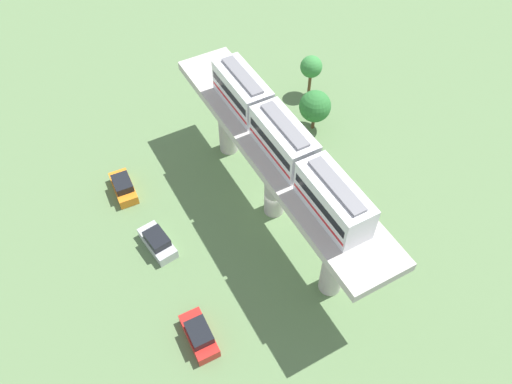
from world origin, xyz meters
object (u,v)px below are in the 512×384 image
object	(u,v)px
tree_near_viaduct	(311,67)
tree_mid_lot	(315,106)
train	(284,140)
parked_car_silver	(157,242)
parked_car_orange	(123,187)
parked_car_red	(199,335)

from	to	relation	value
tree_near_viaduct	tree_mid_lot	world-z (taller)	tree_near_viaduct
train	tree_mid_lot	world-z (taller)	train
parked_car_silver	tree_near_viaduct	bearing A→B (deg)	-161.40
parked_car_orange	tree_near_viaduct	world-z (taller)	tree_near_viaduct
train	tree_near_viaduct	bearing A→B (deg)	-131.30
parked_car_silver	tree_mid_lot	world-z (taller)	tree_mid_lot
parked_car_orange	parked_car_red	xyz separation A→B (m)	(-0.06, 17.37, 0.00)
parked_car_red	tree_near_viaduct	distance (m)	32.15
train	tree_mid_lot	xyz separation A→B (m)	(-9.50, -8.85, -7.18)
tree_near_viaduct	tree_mid_lot	distance (m)	5.88
train	parked_car_silver	world-z (taller)	train
train	parked_car_silver	xyz separation A→B (m)	(11.19, -2.43, -9.45)
parked_car_silver	tree_near_viaduct	size ratio (longest dim) A/B	0.88
train	tree_mid_lot	distance (m)	14.83
tree_mid_lot	parked_car_red	bearing A→B (deg)	37.42
parked_car_orange	tree_mid_lot	size ratio (longest dim) A/B	0.91
parked_car_orange	tree_near_viaduct	xyz separation A→B (m)	(-23.96, -3.93, 2.96)
train	parked_car_silver	bearing A→B (deg)	-12.25
parked_car_silver	tree_near_viaduct	world-z (taller)	tree_near_viaduct
train	tree_mid_lot	size ratio (longest dim) A/B	4.34
train	tree_near_viaduct	world-z (taller)	train
train	parked_car_orange	size ratio (longest dim) A/B	4.76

